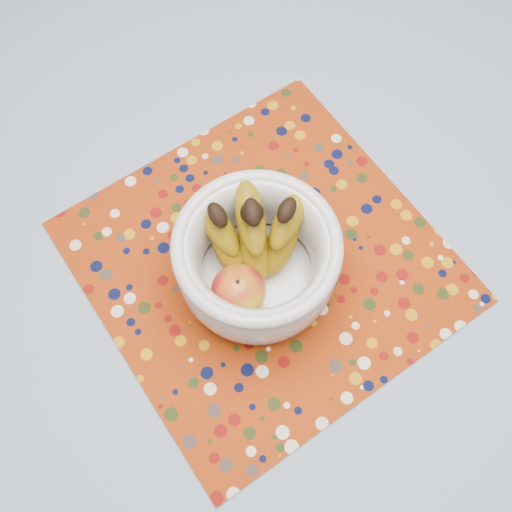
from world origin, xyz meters
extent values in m
plane|color=#2D2826|center=(0.00, 0.00, 0.00)|extent=(4.00, 4.00, 0.00)
cube|color=brown|center=(0.00, 0.00, 0.73)|extent=(1.20, 1.20, 0.04)
cylinder|color=brown|center=(0.53, 0.53, 0.35)|extent=(0.06, 0.06, 0.71)
cube|color=#6488A8|center=(0.00, 0.00, 0.76)|extent=(1.32, 1.32, 0.01)
cube|color=maroon|center=(-0.02, -0.10, 0.76)|extent=(0.58, 0.58, 0.00)
cylinder|color=silver|center=(-0.03, -0.13, 0.77)|extent=(0.10, 0.10, 0.01)
cylinder|color=silver|center=(-0.03, -0.13, 0.78)|extent=(0.15, 0.15, 0.01)
torus|color=silver|center=(-0.03, -0.13, 0.88)|extent=(0.20, 0.20, 0.02)
ellipsoid|color=maroon|center=(-0.06, -0.15, 0.82)|extent=(0.07, 0.07, 0.06)
sphere|color=black|center=(-0.03, -0.09, 0.90)|extent=(0.03, 0.03, 0.03)
camera|label=1|loc=(-0.10, -0.41, 1.52)|focal=42.00mm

